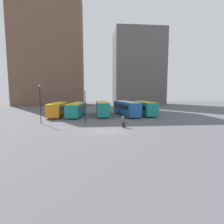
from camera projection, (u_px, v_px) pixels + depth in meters
ground_plane at (106, 131)px, 23.58m from camera, size 160.00×160.00×0.00m
building_block_left at (49, 51)px, 71.49m from camera, size 26.84×14.31×44.10m
building_block_right at (138, 69)px, 75.64m from camera, size 20.48×15.74×30.81m
bus_0 at (58, 109)px, 37.95m from camera, size 2.68×10.10×2.88m
bus_1 at (77, 109)px, 38.22m from camera, size 3.46×11.20×2.84m
bus_2 at (102, 108)px, 38.49m from camera, size 2.72×9.16×3.10m
bus_3 at (126, 108)px, 39.11m from camera, size 4.43×11.67×3.15m
bus_4 at (144, 108)px, 39.37m from camera, size 3.42×9.49×3.09m
traveler at (123, 121)px, 25.81m from camera, size 0.48×0.48×1.69m
suitcase at (125, 126)px, 25.44m from camera, size 0.25×0.45×0.85m
lamp_post_0 at (85, 103)px, 28.86m from camera, size 0.28×0.28×5.64m
lamp_post_1 at (40, 101)px, 28.69m from camera, size 0.28×0.28×6.36m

